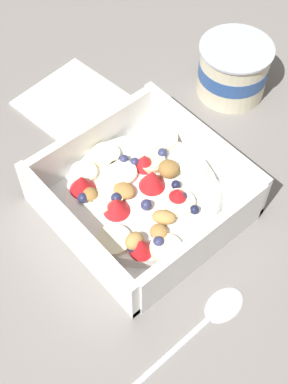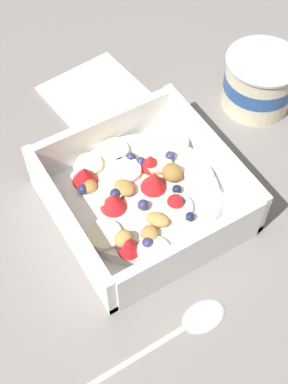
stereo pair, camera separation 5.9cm
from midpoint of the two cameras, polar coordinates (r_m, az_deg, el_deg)
ground_plane at (r=0.61m, az=-4.10°, el=-2.51°), size 2.40×2.40×0.00m
fruit_bowl at (r=0.60m, az=-2.92°, el=-0.69°), size 0.20×0.20×0.06m
spoon at (r=0.55m, az=3.77°, el=-13.48°), size 0.03×0.17×0.01m
yogurt_cup at (r=0.72m, az=7.12°, el=12.70°), size 0.10×0.10×0.07m
folded_napkin at (r=0.73m, az=-9.95°, el=9.41°), size 0.13×0.13×0.01m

